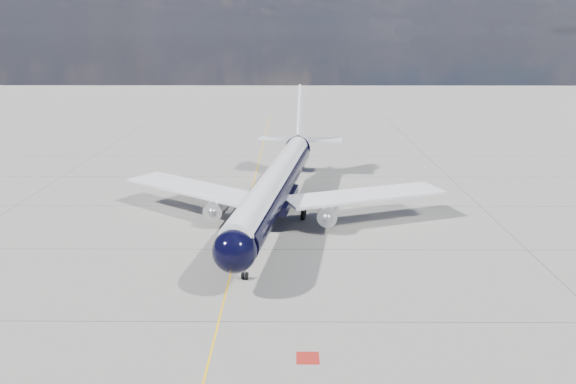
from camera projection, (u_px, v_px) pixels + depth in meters
ground at (250, 195)px, 77.24m from camera, size 320.00×320.00×0.00m
taxiway_centerline at (248, 206)px, 72.43m from camera, size 0.16×160.00×0.01m
red_marking at (308, 358)px, 38.76m from camera, size 1.60×1.60×0.01m
main_airliner at (277, 183)px, 66.68m from camera, size 39.58×48.56×14.05m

